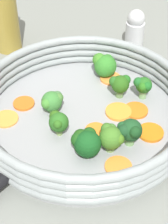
# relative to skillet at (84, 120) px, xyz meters

# --- Properties ---
(ground_plane) EXTENTS (4.00, 4.00, 0.00)m
(ground_plane) POSITION_rel_skillet_xyz_m (0.00, 0.00, -0.01)
(ground_plane) COLOR gray
(skillet) EXTENTS (0.36, 0.36, 0.01)m
(skillet) POSITION_rel_skillet_xyz_m (0.00, 0.00, 0.00)
(skillet) COLOR #939699
(skillet) RESTS_ON ground_plane
(skillet_rim_wall) EXTENTS (0.38, 0.38, 0.06)m
(skillet_rim_wall) POSITION_rel_skillet_xyz_m (0.00, 0.00, 0.04)
(skillet_rim_wall) COLOR #8F9899
(skillet_rim_wall) RESTS_ON skillet
(skillet_rivet_right) EXTENTS (0.01, 0.01, 0.01)m
(skillet_rivet_right) POSITION_rel_skillet_xyz_m (-0.17, 0.03, 0.01)
(skillet_rivet_right) COLOR #979196
(skillet_rivet_right) RESTS_ON skillet
(carrot_slice_0) EXTENTS (0.07, 0.07, 0.01)m
(carrot_slice_0) POSITION_rel_skillet_xyz_m (0.03, -0.05, 0.01)
(carrot_slice_0) COLOR orange
(carrot_slice_0) RESTS_ON skillet
(carrot_slice_1) EXTENTS (0.05, 0.05, 0.00)m
(carrot_slice_1) POSITION_rel_skillet_xyz_m (-0.05, 0.13, 0.01)
(carrot_slice_1) COLOR #F7983C
(carrot_slice_1) RESTS_ON skillet
(carrot_slice_2) EXTENTS (0.05, 0.05, 0.00)m
(carrot_slice_2) POSITION_rel_skillet_xyz_m (0.05, -0.08, 0.01)
(carrot_slice_2) COLOR orange
(carrot_slice_2) RESTS_ON skillet
(carrot_slice_3) EXTENTS (0.06, 0.06, 0.01)m
(carrot_slice_3) POSITION_rel_skillet_xyz_m (0.13, -0.01, 0.01)
(carrot_slice_3) COLOR orange
(carrot_slice_3) RESTS_ON skillet
(carrot_slice_4) EXTENTS (0.05, 0.05, 0.00)m
(carrot_slice_4) POSITION_rel_skillet_xyz_m (-0.03, -0.03, 0.01)
(carrot_slice_4) COLOR orange
(carrot_slice_4) RESTS_ON skillet
(carrot_slice_5) EXTENTS (0.06, 0.06, 0.00)m
(carrot_slice_5) POSITION_rel_skillet_xyz_m (-0.00, 0.12, 0.01)
(carrot_slice_5) COLOR orange
(carrot_slice_5) RESTS_ON skillet
(carrot_slice_6) EXTENTS (0.06, 0.06, 0.00)m
(carrot_slice_6) POSITION_rel_skillet_xyz_m (-0.09, -0.09, 0.01)
(carrot_slice_6) COLOR orange
(carrot_slice_6) RESTS_ON skillet
(carrot_slice_7) EXTENTS (0.06, 0.06, 0.01)m
(carrot_slice_7) POSITION_rel_skillet_xyz_m (-0.00, -0.12, 0.01)
(carrot_slice_7) COLOR orange
(carrot_slice_7) RESTS_ON skillet
(broccoli_floret_0) EXTENTS (0.04, 0.04, 0.05)m
(broccoli_floret_0) POSITION_rel_skillet_xyz_m (0.08, -0.04, 0.03)
(broccoli_floret_0) COLOR #6B8F50
(broccoli_floret_0) RESTS_ON skillet
(broccoli_floret_1) EXTENTS (0.05, 0.05, 0.05)m
(broccoli_floret_1) POSITION_rel_skillet_xyz_m (-0.08, -0.03, 0.03)
(broccoli_floret_1) COLOR #64944A
(broccoli_floret_1) RESTS_ON skillet
(broccoli_floret_2) EXTENTS (0.04, 0.04, 0.05)m
(broccoli_floret_2) POSITION_rel_skillet_xyz_m (-0.04, -0.09, 0.04)
(broccoli_floret_2) COLOR #80B369
(broccoli_floret_2) RESTS_ON skillet
(broccoli_floret_3) EXTENTS (0.05, 0.05, 0.05)m
(broccoli_floret_3) POSITION_rel_skillet_xyz_m (0.14, 0.00, 0.03)
(broccoli_floret_3) COLOR #6B9554
(broccoli_floret_3) RESTS_ON skillet
(broccoli_floret_4) EXTENTS (0.04, 0.04, 0.05)m
(broccoli_floret_4) POSITION_rel_skillet_xyz_m (-0.06, -0.06, 0.03)
(broccoli_floret_4) COLOR #79974F
(broccoli_floret_4) RESTS_ON skillet
(broccoli_floret_5) EXTENTS (0.03, 0.04, 0.04)m
(broccoli_floret_5) POSITION_rel_skillet_xyz_m (0.09, -0.09, 0.03)
(broccoli_floret_5) COLOR #84AF6D
(broccoli_floret_5) RESTS_ON skillet
(broccoli_floret_6) EXTENTS (0.04, 0.04, 0.04)m
(broccoli_floret_6) POSITION_rel_skillet_xyz_m (-0.05, 0.03, 0.03)
(broccoli_floret_6) COLOR #7D9952
(broccoli_floret_6) RESTS_ON skillet
(broccoli_floret_7) EXTENTS (0.04, 0.04, 0.04)m
(broccoli_floret_7) POSITION_rel_skillet_xyz_m (0.00, 0.06, 0.03)
(broccoli_floret_7) COLOR #6DA34C
(broccoli_floret_7) RESTS_ON skillet
(salt_shaker) EXTENTS (0.04, 0.04, 0.09)m
(salt_shaker) POSITION_rel_skillet_xyz_m (0.28, -0.03, 0.04)
(salt_shaker) COLOR silver
(salt_shaker) RESTS_ON ground_plane
(oil_bottle) EXTENTS (0.06, 0.06, 0.21)m
(oil_bottle) POSITION_rel_skillet_xyz_m (0.18, 0.24, 0.08)
(oil_bottle) COLOR olive
(oil_bottle) RESTS_ON ground_plane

